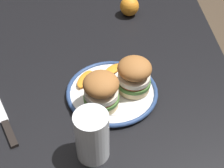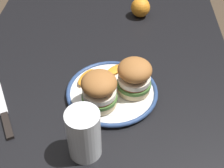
{
  "view_description": "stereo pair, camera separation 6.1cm",
  "coord_description": "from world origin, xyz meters",
  "views": [
    {
      "loc": [
        0.67,
        0.01,
        1.41
      ],
      "look_at": [
        0.04,
        0.04,
        0.81
      ],
      "focal_mm": 49.95,
      "sensor_mm": 36.0,
      "label": 1
    },
    {
      "loc": [
        0.67,
        0.07,
        1.41
      ],
      "look_at": [
        0.04,
        0.04,
        0.81
      ],
      "focal_mm": 49.95,
      "sensor_mm": 36.0,
      "label": 2
    }
  ],
  "objects": [
    {
      "name": "dining_table",
      "position": [
        0.0,
        0.0,
        0.66
      ],
      "size": [
        1.27,
        0.83,
        0.77
      ],
      "color": "black",
      "rests_on": "ground"
    },
    {
      "name": "dinner_plate",
      "position": [
        0.04,
        0.04,
        0.78
      ],
      "size": [
        0.26,
        0.26,
        0.02
      ],
      "color": "white",
      "rests_on": "dining_table"
    },
    {
      "name": "sandwich_half_left",
      "position": [
        0.04,
        0.1,
        0.84
      ],
      "size": [
        0.13,
        0.13,
        0.1
      ],
      "color": "beige",
      "rests_on": "dinner_plate"
    },
    {
      "name": "sandwich_half_right",
      "position": [
        0.1,
        0.01,
        0.84
      ],
      "size": [
        0.12,
        0.12,
        0.1
      ],
      "color": "beige",
      "rests_on": "dinner_plate"
    },
    {
      "name": "orange_peel_curled",
      "position": [
        0.01,
        0.01,
        0.79
      ],
      "size": [
        0.07,
        0.07,
        0.01
      ],
      "color": "orange",
      "rests_on": "dinner_plate"
    },
    {
      "name": "orange_peel_strip_long",
      "position": [
        -0.04,
        0.05,
        0.79
      ],
      "size": [
        0.07,
        0.07,
        0.01
      ],
      "color": "orange",
      "rests_on": "dinner_plate"
    },
    {
      "name": "orange_peel_strip_short",
      "position": [
        -0.0,
        -0.04,
        0.79
      ],
      "size": [
        0.09,
        0.06,
        0.01
      ],
      "color": "orange",
      "rests_on": "dinner_plate"
    },
    {
      "name": "drinking_glass",
      "position": [
        0.24,
        -0.01,
        0.83
      ],
      "size": [
        0.08,
        0.08,
        0.13
      ],
      "color": "white",
      "rests_on": "dining_table"
    },
    {
      "name": "whole_orange",
      "position": [
        -0.38,
        0.13,
        0.81
      ],
      "size": [
        0.07,
        0.07,
        0.07
      ],
      "primitive_type": "sphere",
      "color": "orange",
      "rests_on": "dining_table"
    },
    {
      "name": "table_knife",
      "position": [
        0.13,
        -0.25,
        0.77
      ],
      "size": [
        0.2,
        0.12,
        0.01
      ],
      "color": "silver",
      "rests_on": "dining_table"
    }
  ]
}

